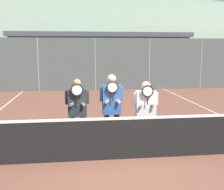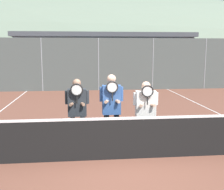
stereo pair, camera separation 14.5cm
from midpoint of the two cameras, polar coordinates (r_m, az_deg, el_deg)
ground_plane at (r=6.55m, az=3.46°, el=-12.83°), size 120.00×120.00×0.00m
hill_distant at (r=67.14m, az=-5.14°, el=7.20°), size 138.28×76.82×26.89m
clubhouse_building at (r=24.86m, az=-1.47°, el=8.07°), size 14.78×5.50×3.79m
fence_back at (r=16.86m, az=-2.53°, el=6.23°), size 19.99×0.06×3.11m
tennis_net at (r=6.38m, az=3.51°, el=-8.63°), size 11.45×0.09×1.08m
player_leftmost at (r=6.91m, az=-6.48°, el=-2.67°), size 0.59×0.34×1.76m
player_center_left at (r=6.83m, az=0.50°, el=-2.19°), size 0.58×0.34×1.87m
player_center_right at (r=7.03m, az=7.44°, el=-2.66°), size 0.63×0.34×1.68m
car_far_left at (r=20.42m, az=-17.34°, el=4.63°), size 4.09×2.06×1.86m
car_left_of_center at (r=20.64m, az=-2.47°, el=4.98°), size 4.77×1.95×1.77m
car_center at (r=21.26m, az=11.96°, el=5.04°), size 4.09×1.93×1.88m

